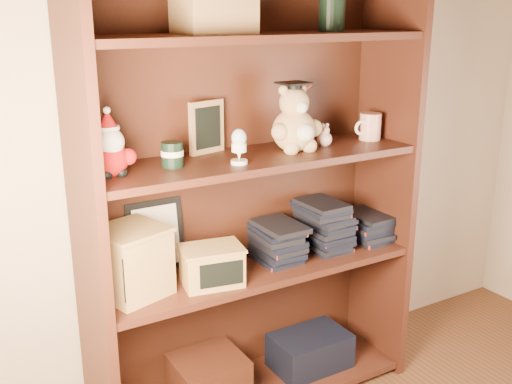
{
  "coord_description": "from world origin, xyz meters",
  "views": [
    {
      "loc": [
        -1.03,
        -0.39,
        1.42
      ],
      "look_at": [
        -0.03,
        1.3,
        0.82
      ],
      "focal_mm": 42.0,
      "sensor_mm": 36.0,
      "label": 1
    }
  ],
  "objects_px": {
    "bookcase": "(248,200)",
    "teacher_mug": "(370,127)",
    "treats_box": "(132,261)",
    "grad_teddy_bear": "(295,124)"
  },
  "relations": [
    {
      "from": "bookcase",
      "to": "treats_box",
      "type": "relative_size",
      "value": 6.25
    },
    {
      "from": "grad_teddy_bear",
      "to": "teacher_mug",
      "type": "distance_m",
      "value": 0.35
    },
    {
      "from": "grad_teddy_bear",
      "to": "treats_box",
      "type": "xyz_separation_m",
      "value": [
        -0.61,
        0.01,
        -0.38
      ]
    },
    {
      "from": "bookcase",
      "to": "grad_teddy_bear",
      "type": "height_order",
      "value": "bookcase"
    },
    {
      "from": "bookcase",
      "to": "treats_box",
      "type": "distance_m",
      "value": 0.47
    },
    {
      "from": "grad_teddy_bear",
      "to": "treats_box",
      "type": "height_order",
      "value": "grad_teddy_bear"
    },
    {
      "from": "bookcase",
      "to": "grad_teddy_bear",
      "type": "bearing_deg",
      "value": -20.53
    },
    {
      "from": "bookcase",
      "to": "teacher_mug",
      "type": "bearing_deg",
      "value": -5.78
    },
    {
      "from": "bookcase",
      "to": "treats_box",
      "type": "bearing_deg",
      "value": -173.51
    },
    {
      "from": "bookcase",
      "to": "grad_teddy_bear",
      "type": "relative_size",
      "value": 6.56
    }
  ]
}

